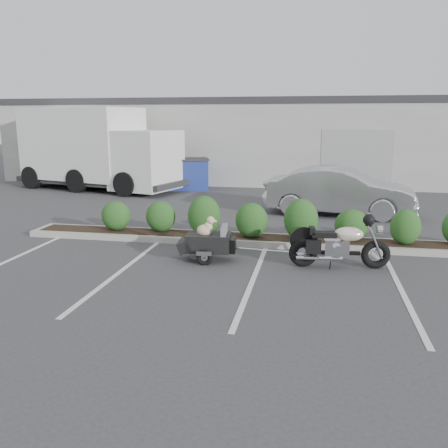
% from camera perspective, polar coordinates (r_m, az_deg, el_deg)
% --- Properties ---
extents(ground, '(90.00, 90.00, 0.00)m').
position_cam_1_polar(ground, '(9.93, -2.96, -5.19)').
color(ground, '#38383A').
rests_on(ground, ground).
extents(planter_kerb, '(12.00, 1.00, 0.15)m').
position_cam_1_polar(planter_kerb, '(11.82, 4.31, -1.95)').
color(planter_kerb, '#9E9E93').
rests_on(planter_kerb, ground).
extents(building, '(26.00, 10.00, 4.00)m').
position_cam_1_polar(building, '(26.30, 6.01, 10.16)').
color(building, '#9EA099').
rests_on(building, ground).
extents(motorcycle, '(2.08, 0.75, 1.19)m').
position_cam_1_polar(motorcycle, '(10.03, 13.73, -2.51)').
color(motorcycle, black).
rests_on(motorcycle, ground).
extents(pet_trailer, '(1.67, 0.94, 0.99)m').
position_cam_1_polar(pet_trailer, '(10.30, -1.95, -2.12)').
color(pet_trailer, black).
rests_on(pet_trailer, ground).
extents(sedan, '(4.87, 2.25, 1.55)m').
position_cam_1_polar(sedan, '(15.61, 13.74, 3.85)').
color(sedan, '#B6B5BD').
rests_on(sedan, ground).
extents(dumpster, '(2.39, 1.98, 1.35)m').
position_cam_1_polar(dumpster, '(21.08, -4.72, 6.06)').
color(dumpster, navy).
rests_on(dumpster, ground).
extents(delivery_truck, '(8.05, 4.38, 3.52)m').
position_cam_1_polar(delivery_truck, '(21.65, -14.93, 8.52)').
color(delivery_truck, silver).
rests_on(delivery_truck, ground).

